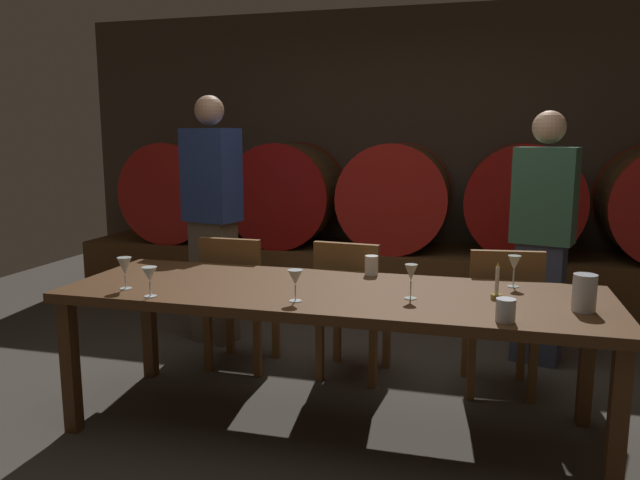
% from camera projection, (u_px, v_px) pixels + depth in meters
% --- Properties ---
extents(ground_plane, '(8.54, 8.54, 0.00)m').
position_uv_depth(ground_plane, '(332.00, 423.00, 3.21)').
color(ground_plane, '#3F3A33').
extents(back_wall, '(6.57, 0.24, 2.68)m').
position_uv_depth(back_wall, '(407.00, 154.00, 5.83)').
color(back_wall, '#473A2D').
rests_on(back_wall, ground).
extents(barrel_shelf, '(5.91, 0.90, 0.51)m').
position_uv_depth(barrel_shelf, '(397.00, 276.00, 5.49)').
color(barrel_shelf, brown).
rests_on(barrel_shelf, ground).
extents(wine_barrel_far_left, '(0.95, 0.78, 0.95)m').
position_uv_depth(wine_barrel_far_left, '(183.00, 191.00, 5.91)').
color(wine_barrel_far_left, '#513319').
rests_on(wine_barrel_far_left, barrel_shelf).
extents(wine_barrel_left, '(0.95, 0.78, 0.95)m').
position_uv_depth(wine_barrel_left, '(288.00, 194.00, 5.64)').
color(wine_barrel_left, '#513319').
rests_on(wine_barrel_left, barrel_shelf).
extents(wine_barrel_center, '(0.95, 0.78, 0.95)m').
position_uv_depth(wine_barrel_center, '(396.00, 197.00, 5.38)').
color(wine_barrel_center, brown).
rests_on(wine_barrel_center, barrel_shelf).
extents(wine_barrel_right, '(0.95, 0.78, 0.95)m').
position_uv_depth(wine_barrel_right, '(522.00, 200.00, 5.11)').
color(wine_barrel_right, brown).
rests_on(wine_barrel_right, barrel_shelf).
extents(dining_table, '(2.70, 0.88, 0.74)m').
position_uv_depth(dining_table, '(332.00, 302.00, 3.05)').
color(dining_table, '#4C2D16').
rests_on(dining_table, ground).
extents(chair_left, '(0.41, 0.41, 0.88)m').
position_uv_depth(chair_left, '(238.00, 296.00, 3.89)').
color(chair_left, brown).
rests_on(chair_left, ground).
extents(chair_center, '(0.43, 0.43, 0.88)m').
position_uv_depth(chair_center, '(351.00, 303.00, 3.73)').
color(chair_center, brown).
rests_on(chair_center, ground).
extents(chair_right, '(0.45, 0.45, 0.88)m').
position_uv_depth(chair_right, '(502.00, 314.00, 3.49)').
color(chair_right, brown).
rests_on(chair_right, ground).
extents(guest_left, '(0.43, 0.33, 1.79)m').
position_uv_depth(guest_left, '(213.00, 218.00, 4.36)').
color(guest_left, brown).
rests_on(guest_left, ground).
extents(guest_right, '(0.43, 0.34, 1.66)m').
position_uv_depth(guest_right, '(542.00, 236.00, 3.96)').
color(guest_right, '#33384C').
rests_on(guest_right, ground).
extents(candle_center, '(0.05, 0.05, 0.18)m').
position_uv_depth(candle_center, '(497.00, 289.00, 2.85)').
color(candle_center, olive).
rests_on(candle_center, dining_table).
extents(pitcher, '(0.10, 0.10, 0.17)m').
position_uv_depth(pitcher, '(584.00, 293.00, 2.65)').
color(pitcher, silver).
rests_on(pitcher, dining_table).
extents(wine_glass_far_left, '(0.07, 0.07, 0.16)m').
position_uv_depth(wine_glass_far_left, '(125.00, 267.00, 3.03)').
color(wine_glass_far_left, silver).
rests_on(wine_glass_far_left, dining_table).
extents(wine_glass_left, '(0.07, 0.07, 0.15)m').
position_uv_depth(wine_glass_left, '(150.00, 275.00, 2.89)').
color(wine_glass_left, white).
rests_on(wine_glass_left, dining_table).
extents(wine_glass_center, '(0.07, 0.07, 0.15)m').
position_uv_depth(wine_glass_center, '(295.00, 278.00, 2.80)').
color(wine_glass_center, white).
rests_on(wine_glass_center, dining_table).
extents(wine_glass_right, '(0.06, 0.06, 0.17)m').
position_uv_depth(wine_glass_right, '(411.00, 274.00, 2.85)').
color(wine_glass_right, silver).
rests_on(wine_glass_right, dining_table).
extents(wine_glass_far_right, '(0.07, 0.07, 0.16)m').
position_uv_depth(wine_glass_far_right, '(514.00, 264.00, 3.07)').
color(wine_glass_far_right, silver).
rests_on(wine_glass_far_right, dining_table).
extents(cup_left, '(0.07, 0.07, 0.11)m').
position_uv_depth(cup_left, '(371.00, 265.00, 3.35)').
color(cup_left, white).
rests_on(cup_left, dining_table).
extents(cup_right, '(0.08, 0.08, 0.10)m').
position_uv_depth(cup_right, '(506.00, 310.00, 2.50)').
color(cup_right, silver).
rests_on(cup_right, dining_table).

